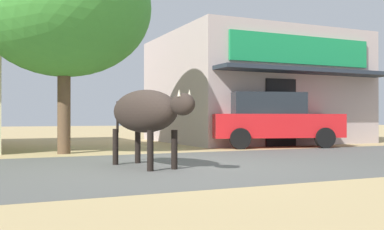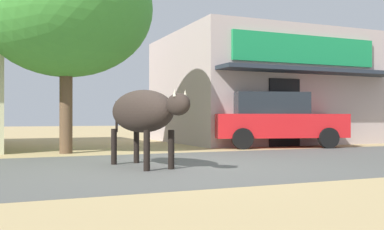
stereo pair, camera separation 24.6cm
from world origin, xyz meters
The scene contains 6 objects.
ground centered at (0.00, 0.00, 0.00)m, with size 80.00×80.00×0.00m, color tan.
asphalt_road centered at (0.00, 0.00, 0.00)m, with size 72.00×5.53×0.00m, color #575753.
storefront_right_club centered at (6.16, 6.85, 1.95)m, with size 6.63×6.84×3.90m.
roadside_tree centered at (-1.24, 3.71, 3.63)m, with size 4.32×4.32×5.37m.
parked_hatchback_car centered at (4.90, 3.82, 0.84)m, with size 4.25×2.62×1.64m.
cow_near_brown centered at (-0.36, -0.01, 1.00)m, with size 1.08×2.56×1.40m.
Camera 2 is at (-2.70, -7.89, 0.90)m, focal length 42.31 mm.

